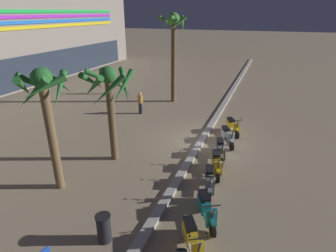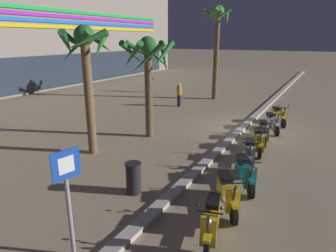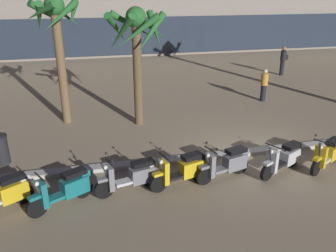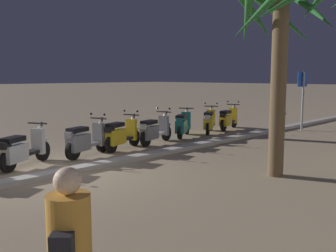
% 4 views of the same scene
% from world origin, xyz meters
% --- Properties ---
extents(ground_plane, '(200.00, 200.00, 0.00)m').
position_xyz_m(ground_plane, '(0.00, 0.00, 0.00)').
color(ground_plane, '#9E896B').
extents(curb_strip, '(60.00, 0.36, 0.12)m').
position_xyz_m(curb_strip, '(0.00, 0.20, 0.06)').
color(curb_strip, '#BCB7AD').
rests_on(curb_strip, ground).
extents(scooter_yellow_far_back, '(1.76, 0.74, 1.17)m').
position_xyz_m(scooter_yellow_far_back, '(-8.74, -1.44, 0.45)').
color(scooter_yellow_far_back, black).
rests_on(scooter_yellow_far_back, ground).
extents(scooter_yellow_last_in_row, '(1.54, 1.02, 1.17)m').
position_xyz_m(scooter_yellow_last_in_row, '(-7.38, -1.37, 0.46)').
color(scooter_yellow_last_in_row, black).
rests_on(scooter_yellow_last_in_row, ground).
extents(scooter_teal_mid_rear, '(1.58, 0.99, 1.04)m').
position_xyz_m(scooter_teal_mid_rear, '(-5.91, -1.44, 0.46)').
color(scooter_teal_mid_rear, black).
rests_on(scooter_teal_mid_rear, ground).
extents(scooter_grey_lead_nearest, '(1.80, 0.74, 1.17)m').
position_xyz_m(scooter_grey_lead_nearest, '(-4.18, -1.16, 0.45)').
color(scooter_grey_lead_nearest, black).
rests_on(scooter_grey_lead_nearest, ground).
extents(scooter_yellow_tail_end, '(1.74, 0.79, 1.17)m').
position_xyz_m(scooter_yellow_tail_end, '(-2.78, -1.16, 0.46)').
color(scooter_yellow_tail_end, black).
rests_on(scooter_yellow_tail_end, ground).
extents(scooter_grey_mid_centre, '(1.75, 0.76, 1.17)m').
position_xyz_m(scooter_grey_mid_centre, '(-1.45, -1.08, 0.46)').
color(scooter_grey_mid_centre, black).
rests_on(scooter_grey_mid_centre, ground).
extents(scooter_silver_mid_front, '(1.70, 0.98, 1.04)m').
position_xyz_m(scooter_silver_mid_front, '(0.33, -1.12, 0.44)').
color(scooter_silver_mid_front, black).
rests_on(scooter_silver_mid_front, ground).
extents(scooter_yellow_second_in_line, '(1.56, 0.98, 1.17)m').
position_xyz_m(scooter_yellow_second_in_line, '(1.76, -1.18, 0.45)').
color(scooter_yellow_second_in_line, black).
rests_on(scooter_yellow_second_in_line, ground).
extents(crossing_sign, '(0.59, 0.17, 2.40)m').
position_xyz_m(crossing_sign, '(-10.72, 0.84, 1.50)').
color(crossing_sign, '#939399').
rests_on(crossing_sign, ground).
extents(palm_tree_near_sign, '(2.47, 2.44, 4.50)m').
position_xyz_m(palm_tree_near_sign, '(-3.26, 3.73, 3.37)').
color(palm_tree_near_sign, brown).
rests_on(palm_tree_near_sign, ground).
extents(palm_tree_far_corner, '(2.17, 2.20, 6.62)m').
position_xyz_m(palm_tree_far_corner, '(6.51, 4.18, 4.79)').
color(palm_tree_far_corner, brown).
rests_on(palm_tree_far_corner, ground).
extents(palm_tree_mid_walkway, '(2.02, 2.13, 4.88)m').
position_xyz_m(palm_tree_mid_walkway, '(-6.14, 4.56, 3.66)').
color(palm_tree_mid_walkway, brown).
rests_on(palm_tree_mid_walkway, ground).
extents(pedestrian_window_shopping, '(0.46, 0.34, 1.76)m').
position_xyz_m(pedestrian_window_shopping, '(6.61, 9.94, 0.94)').
color(pedestrian_window_shopping, black).
rests_on(pedestrian_window_shopping, ground).
extents(pedestrian_strolling_near_curb, '(0.42, 0.42, 1.55)m').
position_xyz_m(pedestrian_strolling_near_curb, '(2.99, 5.37, 0.82)').
color(pedestrian_strolling_near_curb, black).
rests_on(pedestrian_strolling_near_curb, ground).
extents(litter_bin, '(0.48, 0.48, 0.95)m').
position_xyz_m(litter_bin, '(-7.94, 1.29, 0.48)').
color(litter_bin, '#232328').
rests_on(litter_bin, ground).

